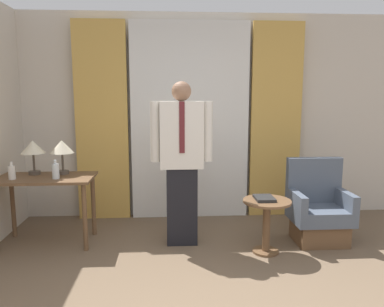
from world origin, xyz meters
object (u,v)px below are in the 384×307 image
Objects in this scene: bottle_by_lamp at (12,172)px; book at (264,198)px; desk at (46,188)px; side_table at (267,217)px; table_lamp_left at (33,149)px; armchair at (318,212)px; person at (182,158)px; bottle_near_edge at (56,171)px; table_lamp_right at (62,148)px.

bottle_by_lamp is 0.75× the size of book.
desk is 2.41m from side_table.
desk is 0.47m from table_lamp_left.
armchair is 3.72× the size of book.
person is at bearing 161.40° from book.
bottle_near_edge reaches higher than desk.
person is at bearing -10.17° from table_lamp_right.
person reaches higher than bottle_near_edge.
person is 1.66m from armchair.
desk is 0.47m from table_lamp_right.
book is at bearing -18.60° from person.
book is (2.33, -0.38, -0.05)m from desk.
side_table is at bearing -13.91° from table_lamp_right.
bottle_near_edge is at bearing -37.52° from table_lamp_left.
table_lamp_right is 0.41× the size of armchair.
bottle_by_lamp is (-0.45, -0.00, -0.01)m from bottle_near_edge.
bottle_by_lamp is at bearing -153.17° from table_lamp_right.
side_table is (2.20, -0.55, -0.66)m from table_lamp_right.
table_lamp_left is 0.35m from bottle_by_lamp.
armchair is (2.87, -0.26, -0.71)m from table_lamp_right.
person is at bearing 160.59° from side_table.
book is (-0.02, 0.02, 0.20)m from side_table.
desk is 2.71× the size of table_lamp_right.
side_table is at bearing -156.89° from armchair.
person is 0.97m from book.
bottle_near_edge is 2.22m from book.
table_lamp_left is 0.32m from table_lamp_right.
armchair is at bearing -2.29° from desk.
desk is 2.37m from book.
person is 7.16× the size of book.
bottle_by_lamp is 1.80m from person.
table_lamp_right is 1.54× the size of book.
armchair is (2.88, -0.03, -0.50)m from bottle_near_edge.
book is (2.19, -0.29, -0.26)m from bottle_near_edge.
bottle_by_lamp is at bearing 173.79° from book.
person reaches higher than desk.
bottle_near_edge is (-0.01, -0.23, -0.21)m from table_lamp_right.
desk is at bearing 177.71° from armchair.
bottle_near_edge is 2.93m from armchair.
table_lamp_right is at bearing 166.09° from side_table.
person is at bearing 179.22° from armchair.
bottle_near_edge is 0.11× the size of person.
bottle_by_lamp is at bearing -162.53° from desk.
bottle_near_edge is at bearing 0.32° from bottle_by_lamp.
table_lamp_left is at bearing 171.75° from person.
side_table is at bearing -12.22° from table_lamp_left.
book is at bearing -7.55° from bottle_near_edge.
desk is 1.83× the size of side_table.
table_lamp_left reaches higher than book.
table_lamp_right is at bearing 0.00° from table_lamp_left.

